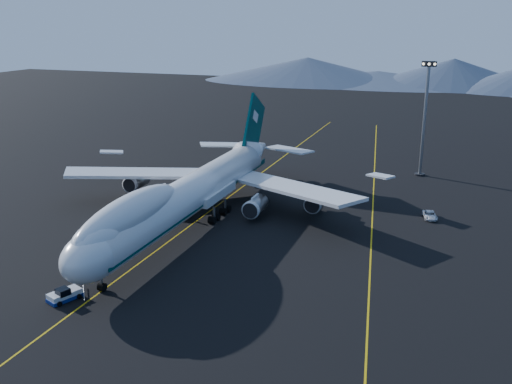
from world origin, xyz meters
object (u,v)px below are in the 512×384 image
(boeing_747, at_px, (190,194))
(service_van, at_px, (430,215))
(pushback_tug, at_px, (65,296))
(floodlight_mast, at_px, (424,119))

(boeing_747, bearing_deg, service_van, 24.61)
(boeing_747, height_order, pushback_tug, boeing_747)
(pushback_tug, distance_m, service_van, 64.09)
(boeing_747, relative_size, service_van, 15.74)
(pushback_tug, bearing_deg, service_van, 70.72)
(boeing_747, height_order, floodlight_mast, floodlight_mast)
(floodlight_mast, bearing_deg, pushback_tug, -115.86)
(pushback_tug, xyz_separation_m, floodlight_mast, (38.00, 78.41, 12.47))
(pushback_tug, height_order, service_van, pushback_tug)
(boeing_747, xyz_separation_m, pushback_tug, (-3.00, -30.37, -5.23))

